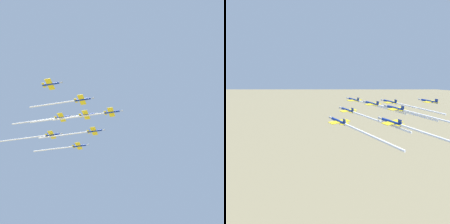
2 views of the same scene
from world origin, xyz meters
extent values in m
cylinder|color=navy|center=(-16.63, 13.40, 122.35)|extent=(8.52, 5.01, 1.10)
cone|color=#9EA3AD|center=(-21.54, 15.87, 122.35)|extent=(2.25, 1.83, 1.04)
cube|color=yellow|center=(-16.19, 13.18, 122.30)|extent=(6.44, 8.56, 0.18)
cube|color=yellow|center=(-13.12, 11.64, 122.35)|extent=(2.77, 3.66, 0.18)
cube|color=navy|center=(-13.19, 11.68, 123.25)|extent=(1.50, 0.86, 1.80)
cylinder|color=white|center=(1.48, 4.30, 122.35)|extent=(28.54, 14.86, 0.77)
cylinder|color=navy|center=(-10.55, -4.98, 121.13)|extent=(8.52, 5.01, 1.10)
cone|color=#9EA3AD|center=(-15.45, -2.52, 121.13)|extent=(2.25, 1.83, 1.04)
cube|color=yellow|center=(-10.10, -5.21, 121.08)|extent=(6.44, 8.56, 0.18)
cube|color=yellow|center=(-7.04, -6.75, 121.13)|extent=(2.77, 3.66, 0.18)
cube|color=navy|center=(-7.11, -6.71, 122.03)|extent=(1.50, 0.86, 1.80)
cylinder|color=white|center=(7.71, -14.16, 121.13)|extent=(28.84, 15.01, 0.77)
cylinder|color=navy|center=(1.76, 19.49, 122.12)|extent=(8.52, 5.01, 1.10)
cone|color=#9EA3AD|center=(-3.15, 21.95, 122.12)|extent=(2.25, 1.83, 1.04)
cube|color=yellow|center=(2.20, 19.27, 122.07)|extent=(6.44, 8.56, 0.18)
cube|color=yellow|center=(5.27, 17.72, 122.12)|extent=(2.77, 3.66, 0.18)
cube|color=navy|center=(5.20, 17.76, 123.01)|extent=(1.50, 0.86, 1.80)
cylinder|color=white|center=(17.69, 11.48, 122.12)|extent=(24.18, 12.67, 0.77)
cylinder|color=navy|center=(-3.17, 6.64, 122.95)|extent=(8.52, 5.01, 1.10)
cone|color=#9EA3AD|center=(-8.07, 9.10, 122.95)|extent=(2.25, 1.83, 1.04)
cube|color=yellow|center=(-2.73, 6.41, 122.90)|extent=(6.44, 8.56, 0.18)
cube|color=yellow|center=(0.34, 4.87, 122.95)|extent=(2.77, 3.66, 0.18)
cube|color=navy|center=(0.27, 4.91, 123.84)|extent=(1.50, 0.86, 1.80)
cylinder|color=white|center=(14.56, -2.28, 122.95)|extent=(27.80, 14.49, 0.77)
cylinder|color=navy|center=(-4.46, -23.37, 121.49)|extent=(8.52, 5.01, 1.10)
cone|color=#9EA3AD|center=(-9.36, -20.91, 121.49)|extent=(2.25, 1.83, 1.04)
cube|color=yellow|center=(-4.02, -23.60, 121.44)|extent=(6.44, 8.56, 0.18)
cube|color=yellow|center=(-0.95, -25.14, 121.49)|extent=(2.77, 3.66, 0.18)
cube|color=navy|center=(-1.02, -25.10, 122.38)|extent=(1.50, 0.86, 1.80)
cylinder|color=white|center=(11.74, -31.52, 121.49)|extent=(24.73, 12.95, 0.77)
cylinder|color=navy|center=(20.15, 25.58, 123.26)|extent=(8.52, 5.01, 1.10)
cone|color=#9EA3AD|center=(15.24, 28.04, 123.26)|extent=(2.25, 1.83, 1.04)
cube|color=yellow|center=(20.59, 25.35, 123.21)|extent=(6.44, 8.56, 0.18)
cube|color=yellow|center=(23.66, 23.81, 123.26)|extent=(2.77, 3.66, 0.18)
cube|color=navy|center=(23.59, 23.85, 124.16)|extent=(1.50, 0.86, 1.80)
cylinder|color=navy|center=(10.29, -0.13, 123.60)|extent=(8.52, 5.01, 1.10)
cone|color=#9EA3AD|center=(5.39, 2.34, 123.60)|extent=(2.25, 1.83, 1.04)
cube|color=yellow|center=(10.73, -0.35, 123.55)|extent=(6.44, 8.56, 0.18)
cube|color=yellow|center=(13.80, -1.89, 123.60)|extent=(2.77, 3.66, 0.18)
cube|color=navy|center=(13.73, -1.86, 124.50)|extent=(1.50, 0.86, 1.80)
cylinder|color=white|center=(26.66, -8.36, 123.60)|extent=(25.06, 13.11, 0.77)
cylinder|color=navy|center=(13.93, -17.29, 122.50)|extent=(8.52, 5.01, 1.10)
cone|color=#9EA3AD|center=(9.02, -14.82, 122.50)|extent=(2.25, 1.83, 1.04)
cube|color=yellow|center=(14.37, -17.51, 122.45)|extent=(6.44, 8.56, 0.18)
cube|color=yellow|center=(17.44, -19.05, 122.50)|extent=(2.77, 3.66, 0.18)
cube|color=navy|center=(17.37, -19.02, 123.40)|extent=(1.50, 0.86, 1.80)
cylinder|color=white|center=(33.41, -27.08, 122.50)|extent=(31.28, 16.24, 0.77)
camera|label=1|loc=(18.29, 143.76, 3.06)|focal=50.09mm
camera|label=2|loc=(35.25, -89.90, 144.85)|focal=34.33mm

